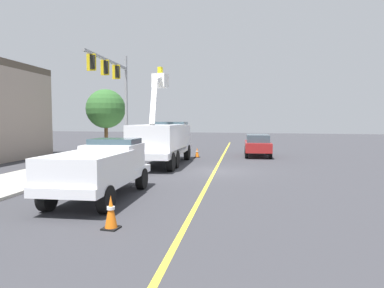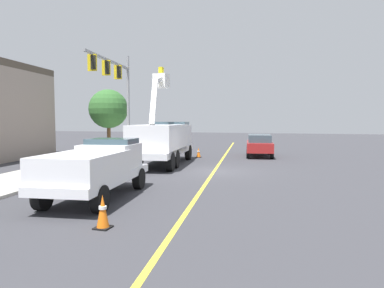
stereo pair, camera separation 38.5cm
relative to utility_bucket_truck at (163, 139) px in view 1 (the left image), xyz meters
name	(u,v)px [view 1 (the left image)]	position (x,y,z in m)	size (l,w,h in m)	color
ground	(215,171)	(-2.06, -3.81, -1.60)	(120.00, 120.00, 0.00)	#38383D
sidewalk_far_side	(69,167)	(-3.22, 4.62, -1.54)	(60.00, 3.60, 0.12)	#B2ADA3
lane_centre_stripe	(215,171)	(-2.06, -3.81, -1.59)	(50.00, 0.16, 0.01)	yellow
utility_bucket_truck	(163,139)	(0.00, 0.00, 0.00)	(8.46, 3.60, 6.32)	white
service_pickup_truck	(100,167)	(-9.69, -1.35, -0.48)	(5.83, 2.85, 2.06)	white
passing_minivan	(257,144)	(6.69, -5.31, -0.62)	(5.01, 2.54, 1.69)	maroon
traffic_cone_leading	(111,212)	(-12.64, -3.42, -1.16)	(0.40, 0.40, 0.88)	black
traffic_cone_mid_front	(197,153)	(4.47, -1.04, -1.23)	(0.40, 0.40, 0.75)	black
traffic_signal_mast	(115,84)	(1.82, 4.29, 3.81)	(7.29, 1.24, 7.78)	gray
street_tree_right	(106,109)	(6.73, 7.94, 2.21)	(3.44, 3.44, 5.54)	brown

